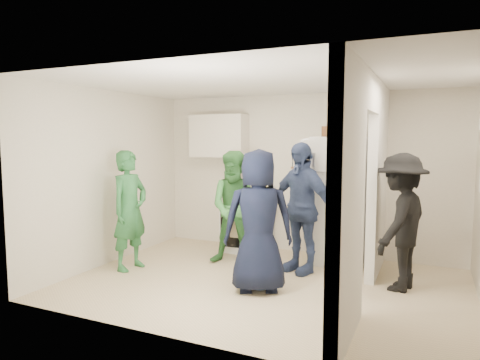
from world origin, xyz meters
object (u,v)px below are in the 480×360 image
person_green_center (237,208)px  person_denim (300,207)px  person_nook (401,222)px  fridge (340,200)px  wicker_basket (335,132)px  blue_bowl (336,122)px  yellow_cup_stack_top (356,128)px  stove (247,224)px  person_green_left (130,210)px  person_navy (259,221)px

person_green_center → person_denim: person_denim is taller
person_green_center → person_nook: size_ratio=1.00×
fridge → wicker_basket: bearing=153.4°
blue_bowl → person_denim: (-0.30, -0.70, -1.16)m
person_nook → yellow_cup_stack_top: bearing=-122.2°
stove → person_green_left: person_green_left is taller
yellow_cup_stack_top → person_green_left: bearing=-153.4°
person_denim → person_nook: bearing=17.4°
stove → blue_bowl: blue_bowl is taller
stove → person_nook: size_ratio=0.54×
person_green_left → person_green_center: 1.49m
yellow_cup_stack_top → person_green_left: yellow_cup_stack_top is taller
fridge → blue_bowl: bearing=153.4°
blue_bowl → stove: bearing=-179.2°
blue_bowl → person_green_center: size_ratio=0.15×
fridge → yellow_cup_stack_top: yellow_cup_stack_top is taller
stove → yellow_cup_stack_top: size_ratio=3.53×
fridge → person_green_center: 1.51m
wicker_basket → person_green_left: 3.13m
stove → person_denim: 1.35m
blue_bowl → yellow_cup_stack_top: blue_bowl is taller
person_green_center → person_denim: bearing=-15.7°
blue_bowl → person_navy: size_ratio=0.14×
blue_bowl → person_green_center: blue_bowl is taller
stove → person_green_center: person_green_center is taller
person_green_center → blue_bowl: bearing=13.2°
stove → blue_bowl: (1.38, 0.02, 1.60)m
person_green_left → person_navy: 1.95m
yellow_cup_stack_top → person_navy: size_ratio=0.15×
stove → yellow_cup_stack_top: (1.70, -0.13, 1.52)m
stove → person_navy: bearing=-62.5°
fridge → blue_bowl: (-0.10, 0.05, 1.12)m
wicker_basket → person_green_center: bearing=-149.8°
wicker_basket → person_denim: bearing=-113.4°
blue_bowl → person_green_left: blue_bowl is taller
yellow_cup_stack_top → person_green_left: 3.34m
person_green_left → person_nook: person_green_left is taller
stove → person_green_left: 1.93m
yellow_cup_stack_top → stove: bearing=175.6°
person_navy → yellow_cup_stack_top: bearing=-146.0°
blue_bowl → person_green_left: size_ratio=0.15×
person_navy → wicker_basket: bearing=-134.2°
person_nook → person_navy: bearing=-48.1°
wicker_basket → person_green_center: 1.81m
blue_bowl → person_navy: 2.10m
yellow_cup_stack_top → person_nook: size_ratio=0.15×
fridge → person_navy: fridge is taller
wicker_basket → person_navy: bearing=-108.3°
yellow_cup_stack_top → person_denim: yellow_cup_stack_top is taller
person_denim → person_navy: size_ratio=1.04×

